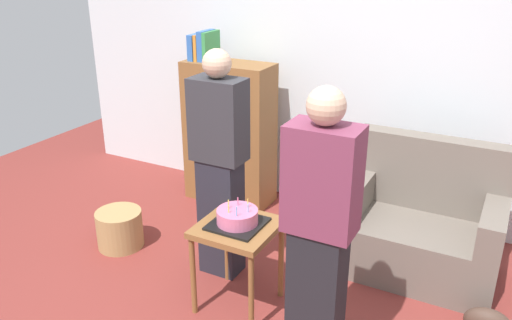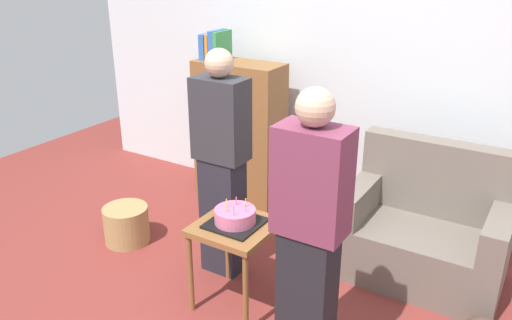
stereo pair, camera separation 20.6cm
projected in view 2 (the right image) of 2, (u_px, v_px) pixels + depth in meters
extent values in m
cube|color=silver|center=(379.00, 62.00, 4.23)|extent=(6.00, 0.10, 2.70)
cube|color=#6B6056|center=(421.00, 253.00, 3.69)|extent=(1.10, 0.70, 0.40)
cube|color=#6B6056|center=(439.00, 178.00, 3.73)|extent=(1.10, 0.16, 0.56)
cube|color=#6B6056|center=(361.00, 197.00, 3.80)|extent=(0.16, 0.70, 0.24)
cube|color=#6B6056|center=(500.00, 231.00, 3.35)|extent=(0.16, 0.70, 0.24)
cube|color=brown|center=(240.00, 133.00, 4.73)|extent=(0.80, 0.36, 1.30)
cube|color=#3366B7|center=(209.00, 46.00, 4.60)|extent=(0.05, 0.25, 0.22)
cube|color=orange|center=(214.00, 46.00, 4.57)|extent=(0.03, 0.23, 0.23)
cube|color=#3366B7|center=(218.00, 45.00, 4.54)|extent=(0.05, 0.23, 0.26)
cube|color=#38934C|center=(223.00, 46.00, 4.52)|extent=(0.04, 0.24, 0.25)
cube|color=brown|center=(235.00, 227.00, 3.27)|extent=(0.48, 0.48, 0.04)
cylinder|color=brown|center=(191.00, 273.00, 3.32)|extent=(0.04, 0.04, 0.56)
cylinder|color=brown|center=(246.00, 295.00, 3.12)|extent=(0.04, 0.04, 0.56)
cylinder|color=brown|center=(228.00, 244.00, 3.65)|extent=(0.04, 0.04, 0.56)
cylinder|color=brown|center=(280.00, 261.00, 3.45)|extent=(0.04, 0.04, 0.56)
cube|color=black|center=(235.00, 223.00, 3.26)|extent=(0.32, 0.32, 0.02)
cylinder|color=#D66B93|center=(235.00, 216.00, 3.24)|extent=(0.26, 0.26, 0.09)
cylinder|color=#66B2E5|center=(245.00, 208.00, 3.18)|extent=(0.01, 0.01, 0.06)
cylinder|color=#F2CC4C|center=(246.00, 203.00, 3.24)|extent=(0.01, 0.01, 0.06)
cylinder|color=#EA668C|center=(236.00, 201.00, 3.27)|extent=(0.01, 0.01, 0.06)
cylinder|color=#F2CC4C|center=(226.00, 203.00, 3.24)|extent=(0.01, 0.01, 0.06)
cylinder|color=#F2CC4C|center=(226.00, 208.00, 3.19)|extent=(0.01, 0.01, 0.05)
cylinder|color=#66B2E5|center=(233.00, 211.00, 3.14)|extent=(0.01, 0.01, 0.06)
cube|color=#23232D|center=(223.00, 215.00, 3.71)|extent=(0.28, 0.20, 0.88)
cube|color=#2D2D33|center=(221.00, 119.00, 3.44)|extent=(0.36, 0.22, 0.56)
sphere|color=#D1A889|center=(219.00, 63.00, 3.30)|extent=(0.19, 0.19, 0.19)
cube|color=black|center=(307.00, 303.00, 2.79)|extent=(0.28, 0.20, 0.88)
cube|color=#75334C|center=(312.00, 182.00, 2.51)|extent=(0.36, 0.22, 0.56)
sphere|color=#D1A889|center=(315.00, 107.00, 2.37)|extent=(0.19, 0.19, 0.19)
cylinder|color=#A88451|center=(126.00, 224.00, 4.18)|extent=(0.36, 0.36, 0.30)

